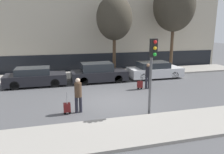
# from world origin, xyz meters

# --- Properties ---
(ground_plane) EXTENTS (80.00, 80.00, 0.00)m
(ground_plane) POSITION_xyz_m (0.00, 0.00, 0.00)
(ground_plane) COLOR #4C4C4F
(sidewalk_near) EXTENTS (28.00, 2.50, 0.12)m
(sidewalk_near) POSITION_xyz_m (0.00, -3.75, 0.06)
(sidewalk_near) COLOR gray
(sidewalk_near) RESTS_ON ground_plane
(sidewalk_far) EXTENTS (28.00, 3.00, 0.12)m
(sidewalk_far) POSITION_xyz_m (0.00, 7.00, 0.06)
(sidewalk_far) COLOR gray
(sidewalk_far) RESTS_ON ground_plane
(building_facade) EXTENTS (28.00, 2.65, 11.74)m
(building_facade) POSITION_xyz_m (0.00, 10.49, 5.85)
(building_facade) COLOR #B7AD99
(building_facade) RESTS_ON ground_plane
(parked_car_0) EXTENTS (4.12, 1.71, 1.29)m
(parked_car_0) POSITION_xyz_m (-4.35, 4.57, 0.62)
(parked_car_0) COLOR black
(parked_car_0) RESTS_ON ground_plane
(parked_car_1) EXTENTS (4.10, 1.78, 1.44)m
(parked_car_1) POSITION_xyz_m (0.15, 4.59, 0.67)
(parked_car_1) COLOR black
(parked_car_1) RESTS_ON ground_plane
(parked_car_2) EXTENTS (4.27, 1.84, 1.31)m
(parked_car_2) POSITION_xyz_m (4.77, 4.67, 0.62)
(parked_car_2) COLOR silver
(parked_car_2) RESTS_ON ground_plane
(pedestrian_left) EXTENTS (0.35, 0.34, 1.69)m
(pedestrian_left) POSITION_xyz_m (-2.02, -1.19, 0.96)
(pedestrian_left) COLOR #23232D
(pedestrian_left) RESTS_ON ground_plane
(trolley_left) EXTENTS (0.34, 0.29, 1.08)m
(trolley_left) POSITION_xyz_m (-2.57, -1.25, 0.33)
(trolley_left) COLOR maroon
(trolley_left) RESTS_ON ground_plane
(pedestrian_right) EXTENTS (0.35, 0.34, 1.69)m
(pedestrian_right) POSITION_xyz_m (2.91, 1.83, 0.96)
(pedestrian_right) COLOR #23232D
(pedestrian_right) RESTS_ON ground_plane
(trolley_right) EXTENTS (0.34, 0.29, 1.09)m
(trolley_right) POSITION_xyz_m (2.36, 1.83, 0.33)
(trolley_right) COLOR maroon
(trolley_right) RESTS_ON ground_plane
(traffic_light) EXTENTS (0.28, 0.47, 3.52)m
(traffic_light) POSITION_xyz_m (1.16, -2.36, 2.52)
(traffic_light) COLOR #515154
(traffic_light) RESTS_ON ground_plane
(bare_tree_near_crossing) EXTENTS (2.96, 2.96, 6.45)m
(bare_tree_near_crossing) POSITION_xyz_m (1.95, 6.61, 4.74)
(bare_tree_near_crossing) COLOR #4C3826
(bare_tree_near_crossing) RESTS_ON sidewalk_far
(bare_tree_down_street) EXTENTS (3.66, 3.66, 7.99)m
(bare_tree_down_street) POSITION_xyz_m (7.45, 6.79, 5.85)
(bare_tree_down_street) COLOR #4C3826
(bare_tree_down_street) RESTS_ON sidewalk_far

